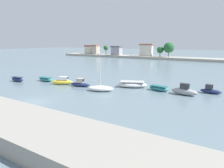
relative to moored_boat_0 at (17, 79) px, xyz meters
The scene contains 13 objects.
ground_plane 16.77m from the moored_boat_0, 26.32° to the right, with size 400.00×400.00×0.00m, color slate.
moored_boat_0 is the anchor object (origin of this frame).
moored_boat_1 6.03m from the moored_boat_0, 32.51° to the left, with size 3.72×1.41×0.89m.
moored_boat_2 10.91m from the moored_boat_0, 14.38° to the left, with size 4.47×2.98×1.62m.
moored_boat_3 15.09m from the moored_boat_0, 12.06° to the left, with size 4.26×1.98×1.60m.
moored_boat_4 20.17m from the moored_boat_0, ahead, with size 4.84×3.20×5.99m.
moored_boat_5 24.94m from the moored_boat_0, 17.38° to the left, with size 5.92×3.99×1.15m.
moored_boat_6 29.80m from the moored_boat_0, 14.56° to the left, with size 3.71×1.94×0.90m.
moored_boat_7 33.86m from the moored_boat_0, 11.81° to the left, with size 4.26×1.77×1.92m.
moored_boat_8 38.16m from the moored_boat_0, 15.19° to the left, with size 3.32×1.29×1.51m.
mooring_buoy_1 9.51m from the moored_boat_0, 49.51° to the left, with size 0.24×0.24×0.24m, color white.
mooring_buoy_4 9.84m from the moored_boat_0, 34.33° to the left, with size 0.36×0.36×0.36m, color red.
distant_shoreline 69.53m from the moored_boat_0, 82.95° to the left, with size 123.38×9.35×8.27m.
Camera 1 is at (21.66, -15.94, 8.39)m, focal length 28.92 mm.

